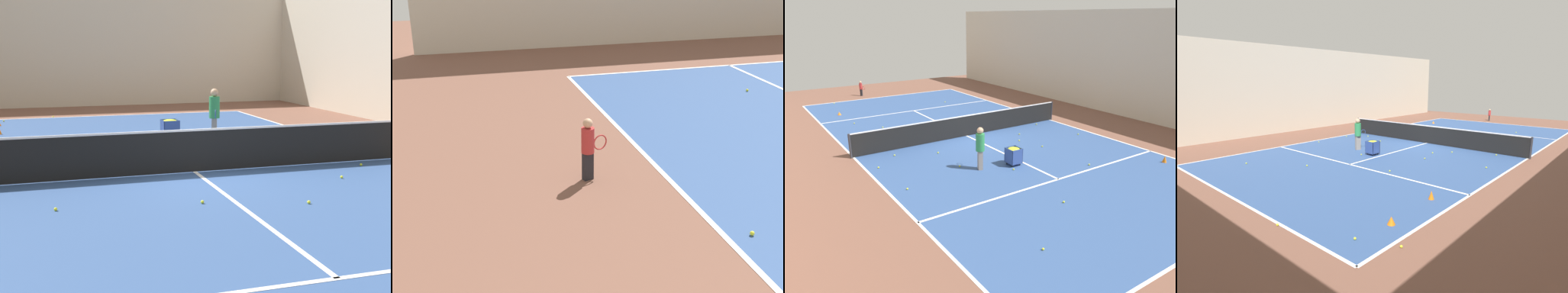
{
  "view_description": "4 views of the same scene",
  "coord_description": "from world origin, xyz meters",
  "views": [
    {
      "loc": [
        -3.83,
        -12.65,
        3.08
      ],
      "look_at": [
        0.0,
        0.0,
        0.66
      ],
      "focal_mm": 50.0,
      "sensor_mm": 36.0,
      "label": 1
    },
    {
      "loc": [
        9.74,
        -15.76,
        4.13
      ],
      "look_at": [
        1.32,
        -13.4,
        0.62
      ],
      "focal_mm": 50.0,
      "sensor_mm": 36.0,
      "label": 2
    },
    {
      "loc": [
        9.74,
        15.98,
        5.84
      ],
      "look_at": [
        1.9,
        4.13,
        0.96
      ],
      "focal_mm": 35.0,
      "sensor_mm": 36.0,
      "label": 3
    },
    {
      "loc": [
        -9.74,
        15.98,
        3.74
      ],
      "look_at": [
        0.49,
        4.49,
        0.44
      ],
      "focal_mm": 28.0,
      "sensor_mm": 36.0,
      "label": 4
    }
  ],
  "objects": [
    {
      "name": "line_baseline_near",
      "position": [
        0.0,
        -12.02,
        0.01
      ],
      "size": [
        11.56,
        0.1,
        0.0
      ],
      "primitive_type": "cube",
      "color": "white",
      "rests_on": "ground"
    },
    {
      "name": "tennis_ball_11",
      "position": [
        -2.9,
        -7.69,
        0.04
      ],
      "size": [
        0.07,
        0.07,
        0.07
      ],
      "primitive_type": "sphere",
      "color": "yellow",
      "rests_on": "ground"
    },
    {
      "name": "player_near_baseline",
      "position": [
        1.32,
        -13.39,
        0.65
      ],
      "size": [
        0.33,
        0.55,
        1.14
      ],
      "rotation": [
        0.0,
        0.0,
        1.88
      ],
      "color": "black",
      "rests_on": "ground"
    },
    {
      "name": "tennis_ball_4",
      "position": [
        3.81,
        -11.63,
        0.04
      ],
      "size": [
        0.07,
        0.07,
        0.07
      ],
      "primitive_type": "sphere",
      "color": "yellow",
      "rests_on": "ground"
    }
  ]
}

